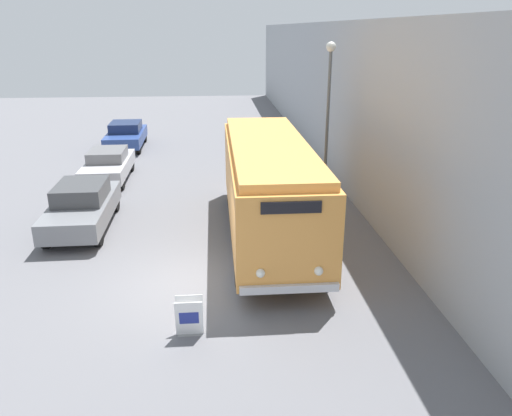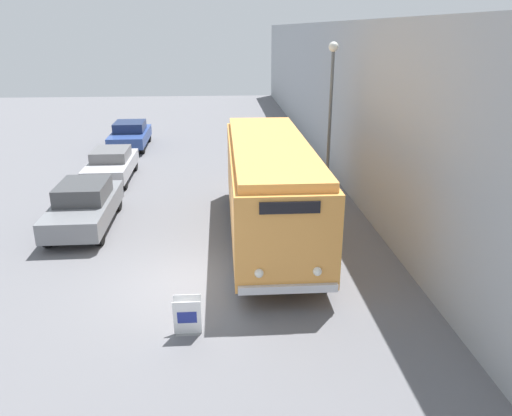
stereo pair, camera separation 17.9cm
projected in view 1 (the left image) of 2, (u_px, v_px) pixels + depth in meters
ground_plane at (192, 284)px, 13.40m from camera, size 80.00×80.00×0.00m
building_wall_right at (338, 102)px, 22.11m from camera, size 0.30×60.00×6.79m
vintage_bus at (269, 184)px, 15.89m from camera, size 2.52×9.45×3.17m
sign_board at (189, 317)px, 11.07m from camera, size 0.61×0.34×0.91m
streetlamp at (328, 100)px, 18.64m from camera, size 0.36×0.36×6.04m
parked_car_near at (82, 206)px, 16.99m from camera, size 1.92×4.64×1.56m
parked_car_mid at (108, 164)px, 22.40m from camera, size 1.86×4.44×1.39m
parked_car_far at (126, 135)px, 28.48m from camera, size 2.04×4.50×1.47m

